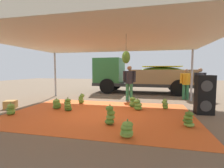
% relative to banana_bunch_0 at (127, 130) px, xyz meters
% --- Properties ---
extents(ground_plane, '(40.00, 40.00, 0.00)m').
position_rel_banana_bunch_0_xyz_m(ground_plane, '(-1.23, 4.90, -0.19)').
color(ground_plane, brown).
extents(tarp_orange, '(6.46, 4.48, 0.01)m').
position_rel_banana_bunch_0_xyz_m(tarp_orange, '(-1.23, 1.90, -0.18)').
color(tarp_orange, '#E05B23').
rests_on(tarp_orange, ground).
extents(tent_canopy, '(8.00, 7.00, 2.66)m').
position_rel_banana_bunch_0_xyz_m(tent_canopy, '(-1.23, 1.81, 2.40)').
color(tent_canopy, '#9EA0A5').
rests_on(tent_canopy, ground).
extents(banana_bunch_0, '(0.34, 0.36, 0.42)m').
position_rel_banana_bunch_0_xyz_m(banana_bunch_0, '(0.00, 0.00, 0.00)').
color(banana_bunch_0, '#75A83D').
rests_on(banana_bunch_0, tarp_orange).
extents(banana_bunch_1, '(0.30, 0.29, 0.45)m').
position_rel_banana_bunch_0_xyz_m(banana_bunch_1, '(1.12, 3.11, 0.01)').
color(banana_bunch_1, '#60932D').
rests_on(banana_bunch_1, tarp_orange).
extents(banana_bunch_2, '(0.42, 0.42, 0.48)m').
position_rel_banana_bunch_0_xyz_m(banana_bunch_2, '(-0.16, 3.19, 0.02)').
color(banana_bunch_2, '#477523').
rests_on(banana_bunch_2, tarp_orange).
extents(banana_bunch_3, '(0.39, 0.38, 0.58)m').
position_rel_banana_bunch_0_xyz_m(banana_bunch_3, '(-0.58, 0.78, 0.08)').
color(banana_bunch_3, '#518428').
rests_on(banana_bunch_3, tarp_orange).
extents(banana_bunch_4, '(0.37, 0.36, 0.48)m').
position_rel_banana_bunch_0_xyz_m(banana_bunch_4, '(1.55, 1.06, 0.02)').
color(banana_bunch_4, '#75A83D').
rests_on(banana_bunch_4, tarp_orange).
extents(banana_bunch_5, '(0.44, 0.43, 0.44)m').
position_rel_banana_bunch_0_xyz_m(banana_bunch_5, '(-3.12, 2.18, 0.01)').
color(banana_bunch_5, '#477523').
rests_on(banana_bunch_5, tarp_orange).
extents(banana_bunch_6, '(0.38, 0.40, 0.44)m').
position_rel_banana_bunch_0_xyz_m(banana_bunch_6, '(-4.20, 1.03, 0.01)').
color(banana_bunch_6, '#518428').
rests_on(banana_bunch_6, tarp_orange).
extents(banana_bunch_7, '(0.44, 0.44, 0.46)m').
position_rel_banana_bunch_0_xyz_m(banana_bunch_7, '(0.08, 2.68, 0.02)').
color(banana_bunch_7, '#60932D').
rests_on(banana_bunch_7, tarp_orange).
extents(banana_bunch_8, '(0.40, 0.43, 0.53)m').
position_rel_banana_bunch_0_xyz_m(banana_bunch_8, '(-2.51, 1.95, 0.04)').
color(banana_bunch_8, '#477523').
rests_on(banana_bunch_8, tarp_orange).
extents(banana_bunch_9, '(0.35, 0.39, 0.49)m').
position_rel_banana_bunch_0_xyz_m(banana_bunch_9, '(-2.59, 3.39, 0.04)').
color(banana_bunch_9, '#60932D').
rests_on(banana_bunch_9, tarp_orange).
extents(cargo_truck_main, '(6.68, 2.74, 2.40)m').
position_rel_banana_bunch_0_xyz_m(cargo_truck_main, '(-0.22, 7.98, 1.03)').
color(cargo_truck_main, '#2D2D2D').
rests_on(cargo_truck_main, ground).
extents(worker_0, '(0.62, 0.38, 1.68)m').
position_rel_banana_bunch_0_xyz_m(worker_0, '(3.15, 5.92, 0.79)').
color(worker_0, '#26262D').
rests_on(worker_0, ground).
extents(worker_1, '(0.60, 0.37, 1.63)m').
position_rel_banana_bunch_0_xyz_m(worker_1, '(2.40, 5.65, 0.77)').
color(worker_1, '#337A4C').
rests_on(worker_1, ground).
extents(worker_2, '(0.66, 0.40, 1.79)m').
position_rel_banana_bunch_0_xyz_m(worker_2, '(-0.51, 4.77, 0.86)').
color(worker_2, '#337A4C').
rests_on(worker_2, ground).
extents(speaker_stack, '(0.62, 0.45, 1.38)m').
position_rel_banana_bunch_0_xyz_m(speaker_stack, '(2.40, 2.63, 0.51)').
color(speaker_stack, black).
rests_on(speaker_stack, ground).
extents(crate_1, '(0.54, 0.52, 0.32)m').
position_rel_banana_bunch_0_xyz_m(crate_1, '(-5.03, 1.86, -0.03)').
color(crate_1, '#B78947').
rests_on(crate_1, ground).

